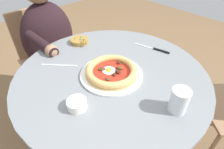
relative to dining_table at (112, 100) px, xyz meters
name	(u,v)px	position (x,y,z in m)	size (l,w,h in m)	color
dining_table	(112,100)	(0.00, 0.00, 0.00)	(0.91, 0.91, 0.75)	gray
pizza_on_plate	(111,72)	(-0.01, -0.01, 0.21)	(0.29, 0.29, 0.04)	white
water_glass	(179,101)	(0.02, -0.33, 0.23)	(0.07, 0.07, 0.10)	silver
steak_knife	(157,49)	(0.32, -0.03, 0.19)	(0.06, 0.21, 0.01)	silver
ramekin_capers	(77,104)	(-0.24, -0.06, 0.21)	(0.08, 0.08, 0.04)	white
olive_pan	(80,41)	(0.06, 0.34, 0.20)	(0.10, 0.13, 0.05)	olive
fork_utensil	(59,65)	(-0.15, 0.22, 0.19)	(0.13, 0.14, 0.00)	#BCBCC1
diner_person	(54,60)	(0.01, 0.65, -0.07)	(0.37, 0.49, 1.11)	#282833
cafe_chair_diner	(46,52)	(0.01, 0.78, -0.06)	(0.40, 0.40, 0.83)	#957050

